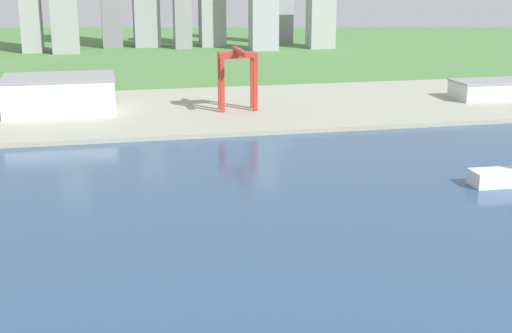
{
  "coord_description": "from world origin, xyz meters",
  "views": [
    {
      "loc": [
        -54.92,
        63.31,
        84.76
      ],
      "look_at": [
        -12.96,
        254.11,
        30.93
      ],
      "focal_mm": 52.14,
      "sensor_mm": 36.0,
      "label": 1
    }
  ],
  "objects": [
    {
      "name": "ground_plane",
      "position": [
        0.0,
        300.0,
        0.0
      ],
      "size": [
        2400.0,
        2400.0,
        0.0
      ],
      "primitive_type": "plane",
      "color": "#4D7E41"
    },
    {
      "name": "warehouse_annex",
      "position": [
        186.68,
        480.0,
        8.26
      ],
      "size": [
        46.45,
        26.39,
        11.47
      ],
      "color": "silver",
      "rests_on": "industrial_pier"
    },
    {
      "name": "port_crane_red",
      "position": [
        25.23,
        475.05,
        27.85
      ],
      "size": [
        21.44,
        35.47,
        35.78
      ],
      "color": "#B72D23",
      "rests_on": "industrial_pier"
    },
    {
      "name": "industrial_pier",
      "position": [
        0.0,
        490.0,
        1.25
      ],
      "size": [
        840.0,
        140.0,
        2.5
      ],
      "primitive_type": "cube",
      "color": "#9FA18B",
      "rests_on": "ground"
    },
    {
      "name": "warehouse_main",
      "position": [
        -74.15,
        491.31,
        12.86
      ],
      "size": [
        61.52,
        41.01,
        20.67
      ],
      "color": "white",
      "rests_on": "industrial_pier"
    },
    {
      "name": "water_bay",
      "position": [
        0.0,
        240.0,
        0.07
      ],
      "size": [
        840.0,
        360.0,
        0.15
      ],
      "primitive_type": "cube",
      "color": "#2D4C70",
      "rests_on": "ground"
    }
  ]
}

